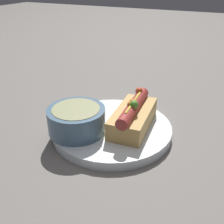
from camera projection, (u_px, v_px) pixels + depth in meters
name	position (u px, v px, depth m)	size (l,w,h in m)	color
ground_plane	(112.00, 133.00, 0.55)	(4.00, 4.00, 0.00)	slate
dinner_plate	(112.00, 129.00, 0.55)	(0.25, 0.25, 0.02)	white
hot_dog	(133.00, 115.00, 0.53)	(0.15, 0.08, 0.07)	tan
soup_bowl	(77.00, 119.00, 0.51)	(0.11, 0.11, 0.05)	slate
spoon	(81.00, 135.00, 0.50)	(0.11, 0.14, 0.01)	#B7B7BC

